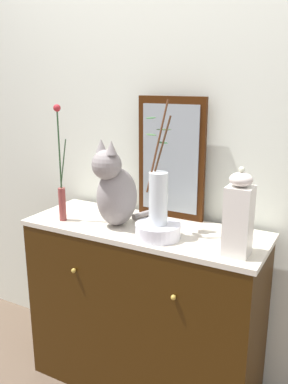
{
  "coord_description": "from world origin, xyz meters",
  "views": [
    {
      "loc": [
        0.91,
        -1.68,
        1.63
      ],
      "look_at": [
        0.0,
        0.0,
        1.11
      ],
      "focal_mm": 37.93,
      "sensor_mm": 36.0,
      "label": 1
    }
  ],
  "objects_px": {
    "cat_sitting": "(115,190)",
    "jar_lidded_porcelain": "(239,215)",
    "vase_slim_green": "(61,186)",
    "bowl_porcelain": "(158,231)",
    "vase_glass_clear": "(158,195)",
    "mirror_leaning": "(171,159)",
    "sideboard": "(144,308)"
  },
  "relations": [
    {
      "from": "sideboard",
      "to": "bowl_porcelain",
      "type": "height_order",
      "value": "bowl_porcelain"
    },
    {
      "from": "cat_sitting",
      "to": "jar_lidded_porcelain",
      "type": "relative_size",
      "value": 1.16
    },
    {
      "from": "mirror_leaning",
      "to": "vase_slim_green",
      "type": "bearing_deg",
      "value": -145.74
    },
    {
      "from": "sideboard",
      "to": "vase_slim_green",
      "type": "bearing_deg",
      "value": -164.64
    },
    {
      "from": "mirror_leaning",
      "to": "jar_lidded_porcelain",
      "type": "distance_m",
      "value": 0.57
    },
    {
      "from": "sideboard",
      "to": "jar_lidded_porcelain",
      "type": "xyz_separation_m",
      "value": [
        0.5,
        -0.11,
        0.63
      ]
    },
    {
      "from": "mirror_leaning",
      "to": "bowl_porcelain",
      "type": "distance_m",
      "value": 0.42
    },
    {
      "from": "sideboard",
      "to": "vase_glass_clear",
      "type": "distance_m",
      "value": 0.68
    },
    {
      "from": "jar_lidded_porcelain",
      "to": "bowl_porcelain",
      "type": "bearing_deg",
      "value": 178.08
    },
    {
      "from": "vase_slim_green",
      "to": "vase_glass_clear",
      "type": "height_order",
      "value": "vase_glass_clear"
    },
    {
      "from": "sideboard",
      "to": "jar_lidded_porcelain",
      "type": "height_order",
      "value": "jar_lidded_porcelain"
    },
    {
      "from": "sideboard",
      "to": "bowl_porcelain",
      "type": "xyz_separation_m",
      "value": [
        0.13,
        -0.1,
        0.5
      ]
    },
    {
      "from": "sideboard",
      "to": "jar_lidded_porcelain",
      "type": "relative_size",
      "value": 3.26
    },
    {
      "from": "cat_sitting",
      "to": "jar_lidded_porcelain",
      "type": "distance_m",
      "value": 0.64
    },
    {
      "from": "bowl_porcelain",
      "to": "mirror_leaning",
      "type": "bearing_deg",
      "value": 104.33
    },
    {
      "from": "vase_glass_clear",
      "to": "jar_lidded_porcelain",
      "type": "distance_m",
      "value": 0.38
    },
    {
      "from": "mirror_leaning",
      "to": "vase_glass_clear",
      "type": "relative_size",
      "value": 1.13
    },
    {
      "from": "mirror_leaning",
      "to": "vase_slim_green",
      "type": "xyz_separation_m",
      "value": [
        -0.47,
        -0.32,
        -0.13
      ]
    },
    {
      "from": "mirror_leaning",
      "to": "jar_lidded_porcelain",
      "type": "xyz_separation_m",
      "value": [
        0.45,
        -0.31,
        -0.14
      ]
    },
    {
      "from": "cat_sitting",
      "to": "vase_slim_green",
      "type": "height_order",
      "value": "vase_slim_green"
    },
    {
      "from": "cat_sitting",
      "to": "sideboard",
      "type": "bearing_deg",
      "value": 20.69
    },
    {
      "from": "bowl_porcelain",
      "to": "vase_glass_clear",
      "type": "bearing_deg",
      "value": 121.25
    },
    {
      "from": "bowl_porcelain",
      "to": "vase_glass_clear",
      "type": "distance_m",
      "value": 0.17
    },
    {
      "from": "mirror_leaning",
      "to": "cat_sitting",
      "type": "xyz_separation_m",
      "value": [
        -0.18,
        -0.25,
        -0.13
      ]
    },
    {
      "from": "jar_lidded_porcelain",
      "to": "vase_slim_green",
      "type": "bearing_deg",
      "value": -179.62
    },
    {
      "from": "mirror_leaning",
      "to": "jar_lidded_porcelain",
      "type": "height_order",
      "value": "mirror_leaning"
    },
    {
      "from": "cat_sitting",
      "to": "vase_glass_clear",
      "type": "xyz_separation_m",
      "value": [
        0.26,
        -0.04,
        0.02
      ]
    },
    {
      "from": "mirror_leaning",
      "to": "vase_glass_clear",
      "type": "height_order",
      "value": "mirror_leaning"
    },
    {
      "from": "bowl_porcelain",
      "to": "vase_glass_clear",
      "type": "relative_size",
      "value": 0.38
    },
    {
      "from": "sideboard",
      "to": "bowl_porcelain",
      "type": "relative_size",
      "value": 5.78
    },
    {
      "from": "sideboard",
      "to": "vase_glass_clear",
      "type": "xyz_separation_m",
      "value": [
        0.12,
        -0.09,
        0.67
      ]
    },
    {
      "from": "sideboard",
      "to": "mirror_leaning",
      "type": "relative_size",
      "value": 1.95
    }
  ]
}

